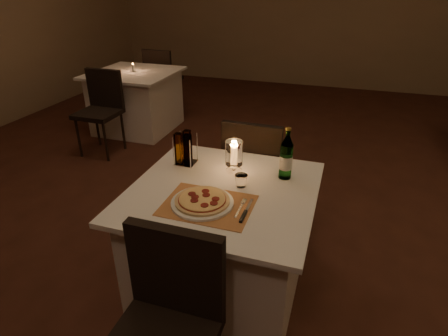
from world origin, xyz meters
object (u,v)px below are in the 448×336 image
(chair_far, at_px, (254,165))
(plate, at_px, (202,203))
(hurricane_candle, at_px, (234,154))
(main_table, at_px, (223,243))
(water_bottle, at_px, (286,158))
(chair_near, at_px, (168,313))
(tumbler, at_px, (241,181))
(neighbor_table_left, at_px, (137,101))
(pizza, at_px, (202,200))

(chair_far, bearing_deg, plate, -93.20)
(hurricane_candle, bearing_deg, plate, -96.56)
(main_table, bearing_deg, water_bottle, 38.91)
(main_table, relative_size, chair_near, 1.11)
(plate, xyz_separation_m, hurricane_candle, (0.05, 0.40, 0.10))
(main_table, relative_size, water_bottle, 3.28)
(main_table, distance_m, chair_near, 0.74)
(tumbler, bearing_deg, hurricane_candle, 119.49)
(plate, xyz_separation_m, neighbor_table_left, (-1.89, 2.54, -0.38))
(tumbler, bearing_deg, main_table, -144.73)
(chair_far, xyz_separation_m, tumbler, (0.09, -0.65, 0.23))
(pizza, bearing_deg, tumbler, 60.58)
(main_table, xyz_separation_m, chair_far, (-0.00, 0.71, 0.18))
(main_table, height_order, neighbor_table_left, same)
(tumbler, bearing_deg, plate, -119.44)
(neighbor_table_left, bearing_deg, plate, -53.33)
(plate, relative_size, pizza, 1.14)
(chair_near, height_order, chair_far, same)
(chair_far, height_order, plate, chair_far)
(chair_near, bearing_deg, hurricane_candle, 90.25)
(pizza, height_order, neighbor_table_left, pizza)
(pizza, relative_size, tumbler, 3.94)
(pizza, distance_m, water_bottle, 0.55)
(chair_near, relative_size, plate, 2.81)
(hurricane_candle, bearing_deg, tumbler, -60.51)
(chair_far, xyz_separation_m, plate, (-0.05, -0.89, 0.20))
(plate, bearing_deg, hurricane_candle, 83.44)
(neighbor_table_left, bearing_deg, main_table, -50.56)
(pizza, bearing_deg, neighbor_table_left, 126.68)
(main_table, distance_m, chair_far, 0.74)
(main_table, relative_size, neighbor_table_left, 1.00)
(pizza, xyz_separation_m, water_bottle, (0.35, 0.42, 0.10))
(hurricane_candle, bearing_deg, main_table, -88.94)
(chair_far, distance_m, water_bottle, 0.64)
(chair_far, height_order, neighbor_table_left, chair_far)
(chair_near, xyz_separation_m, hurricane_candle, (-0.00, 0.93, 0.30))
(chair_far, bearing_deg, chair_near, -90.00)
(chair_near, height_order, hurricane_candle, hurricane_candle)
(main_table, height_order, tumbler, tumbler)
(chair_far, height_order, hurricane_candle, hurricane_candle)
(tumbler, height_order, hurricane_candle, hurricane_candle)
(main_table, bearing_deg, chair_far, 90.00)
(main_table, xyz_separation_m, water_bottle, (0.30, 0.24, 0.49))
(water_bottle, bearing_deg, chair_near, -107.28)
(chair_near, bearing_deg, neighbor_table_left, 122.28)
(tumbler, xyz_separation_m, hurricane_candle, (-0.09, 0.16, 0.08))
(pizza, distance_m, neighbor_table_left, 3.19)
(pizza, relative_size, water_bottle, 0.92)
(chair_near, bearing_deg, main_table, 90.00)
(plate, xyz_separation_m, water_bottle, (0.35, 0.42, 0.11))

